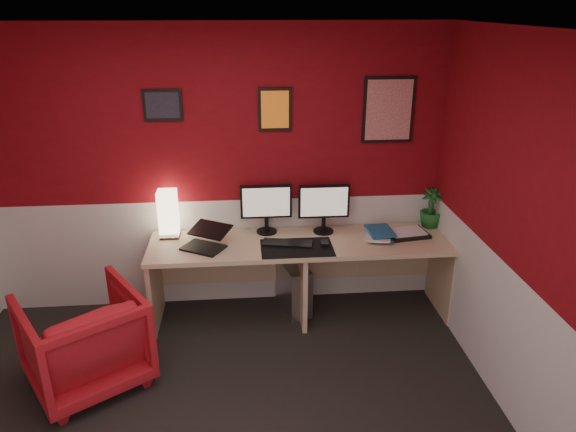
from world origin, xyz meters
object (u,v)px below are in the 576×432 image
(laptop, at_px, (203,237))
(monitor_right, at_px, (324,201))
(pc_tower, at_px, (293,287))
(shoji_lamp, at_px, (168,215))
(potted_plant, at_px, (431,208))
(monitor_left, at_px, (266,202))
(armchair, at_px, (84,340))
(desk, at_px, (301,279))
(zen_tray, at_px, (407,234))

(laptop, relative_size, monitor_right, 0.57)
(monitor_right, relative_size, pc_tower, 1.29)
(shoji_lamp, bearing_deg, pc_tower, -4.60)
(monitor_right, relative_size, potted_plant, 1.64)
(monitor_right, bearing_deg, shoji_lamp, 179.09)
(monitor_left, xyz_separation_m, monitor_right, (0.50, -0.04, 0.00))
(armchair, bearing_deg, laptop, -173.95)
(desk, relative_size, potted_plant, 7.34)
(pc_tower, relative_size, armchair, 0.57)
(potted_plant, relative_size, armchair, 0.45)
(desk, height_order, pc_tower, desk)
(laptop, bearing_deg, monitor_right, 44.47)
(shoji_lamp, height_order, potted_plant, shoji_lamp)
(desk, bearing_deg, potted_plant, 10.76)
(monitor_left, bearing_deg, zen_tray, -8.28)
(shoji_lamp, distance_m, laptop, 0.42)
(laptop, xyz_separation_m, potted_plant, (2.03, 0.30, 0.07))
(monitor_right, bearing_deg, desk, -139.01)
(shoji_lamp, height_order, monitor_left, monitor_left)
(shoji_lamp, bearing_deg, potted_plant, 0.49)
(desk, relative_size, laptop, 7.88)
(potted_plant, height_order, armchair, potted_plant)
(desk, bearing_deg, monitor_left, 142.21)
(desk, distance_m, monitor_left, 0.75)
(desk, relative_size, armchair, 3.27)
(desk, relative_size, monitor_right, 4.48)
(potted_plant, xyz_separation_m, armchair, (-2.87, -0.99, -0.55))
(desk, distance_m, zen_tray, 1.01)
(laptop, relative_size, zen_tray, 0.94)
(monitor_right, xyz_separation_m, pc_tower, (-0.27, -0.07, -0.80))
(zen_tray, bearing_deg, monitor_left, 171.72)
(zen_tray, distance_m, pc_tower, 1.12)
(desk, xyz_separation_m, pc_tower, (-0.06, 0.12, -0.14))
(monitor_right, relative_size, zen_tray, 1.66)
(monitor_right, bearing_deg, armchair, -153.40)
(monitor_right, bearing_deg, monitor_left, 175.69)
(desk, distance_m, armchair, 1.83)
(monitor_left, height_order, monitor_right, same)
(pc_tower, height_order, armchair, armchair)
(desk, xyz_separation_m, armchair, (-1.67, -0.76, -0.00))
(shoji_lamp, distance_m, zen_tray, 2.08)
(shoji_lamp, height_order, pc_tower, shoji_lamp)
(zen_tray, distance_m, armchair, 2.75)
(monitor_right, distance_m, pc_tower, 0.84)
(shoji_lamp, xyz_separation_m, potted_plant, (2.33, 0.02, -0.02))
(monitor_left, xyz_separation_m, zen_tray, (1.22, -0.18, -0.28))
(shoji_lamp, relative_size, armchair, 0.50)
(laptop, height_order, potted_plant, potted_plant)
(monitor_right, relative_size, armchair, 0.73)
(armchair, bearing_deg, pc_tower, 175.36)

